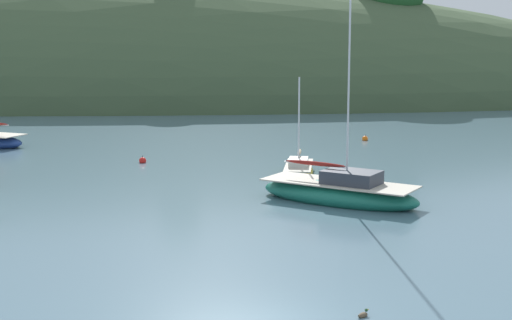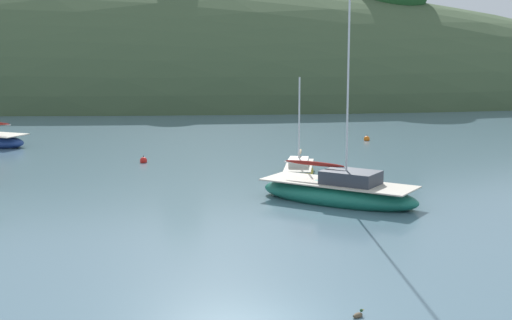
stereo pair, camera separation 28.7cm
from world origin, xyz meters
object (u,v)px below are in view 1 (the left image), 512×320
object	(u,v)px
sailboat_black_sloop	(340,192)
mooring_buoy_channel	(365,139)
sailboat_grey_yawl	(299,169)
duck_straggler	(363,315)
mooring_buoy_outer	(143,161)

from	to	relation	value
sailboat_black_sloop	mooring_buoy_channel	size ratio (longest dim) A/B	21.21
sailboat_grey_yawl	mooring_buoy_channel	distance (m)	15.07
sailboat_grey_yawl	duck_straggler	bearing A→B (deg)	-89.34
sailboat_black_sloop	duck_straggler	distance (m)	14.44
sailboat_grey_yawl	mooring_buoy_outer	distance (m)	10.14
mooring_buoy_outer	duck_straggler	size ratio (longest dim) A/B	1.45
sailboat_black_sloop	mooring_buoy_outer	size ratio (longest dim) A/B	21.21
mooring_buoy_outer	sailboat_grey_yawl	bearing A→B (deg)	-24.68
sailboat_black_sloop	mooring_buoy_outer	distance (m)	15.41
mooring_buoy_channel	duck_straggler	xyz separation A→B (m)	(-5.67, -35.17, -0.07)
mooring_buoy_channel	mooring_buoy_outer	bearing A→B (deg)	-147.52
sailboat_grey_yawl	duck_straggler	size ratio (longest dim) A/B	15.05
sailboat_black_sloop	mooring_buoy_channel	world-z (taller)	sailboat_black_sloop
sailboat_grey_yawl	sailboat_black_sloop	xyz separation A→B (m)	(1.42, -6.92, 0.15)
duck_straggler	mooring_buoy_channel	bearing A→B (deg)	80.85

